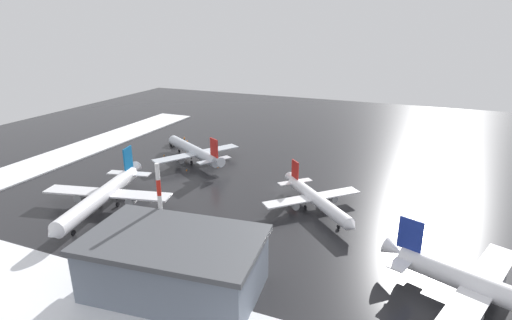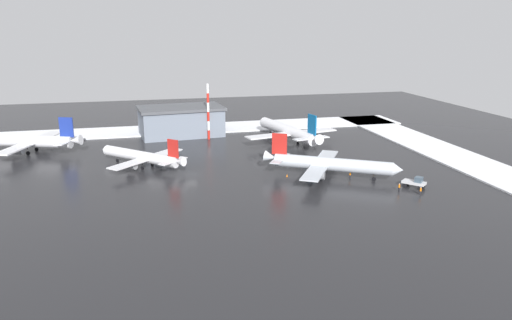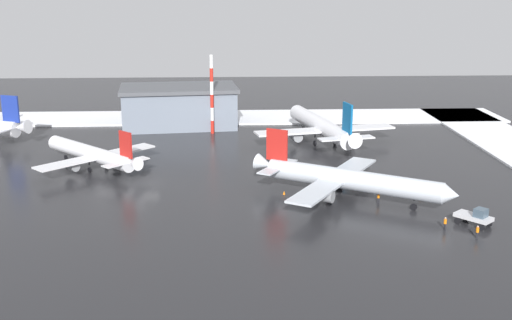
{
  "view_description": "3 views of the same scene",
  "coord_description": "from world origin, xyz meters",
  "px_view_note": "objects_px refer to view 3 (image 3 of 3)",
  "views": [
    {
      "loc": [
        27.81,
        -82.59,
        37.07
      ],
      "look_at": [
        -10.26,
        9.49,
        2.86
      ],
      "focal_mm": 28.0,
      "sensor_mm": 36.0,
      "label": 1
    },
    {
      "loc": [
        11.01,
        108.51,
        32.54
      ],
      "look_at": [
        -14.58,
        2.23,
        2.89
      ],
      "focal_mm": 35.0,
      "sensor_mm": 36.0,
      "label": 2
    },
    {
      "loc": [
        -12.35,
        96.88,
        29.72
      ],
      "look_at": [
        -16.41,
        5.38,
        4.83
      ],
      "focal_mm": 45.0,
      "sensor_mm": 36.0,
      "label": 3
    }
  ],
  "objects_px": {
    "ground_crew_mid_apron": "(445,223)",
    "traffic_cone_near_nose": "(324,182)",
    "airplane_distant_tail": "(322,126)",
    "ground_crew_beside_wing": "(378,197)",
    "ground_crew_near_tug": "(477,231)",
    "antenna_mast": "(212,95)",
    "airplane_parked_starboard": "(92,154)",
    "pushback_tug": "(475,216)",
    "traffic_cone_mid_line": "(284,193)",
    "traffic_cone_wingtip_side": "(420,197)",
    "cargo_hangar": "(179,106)",
    "airplane_foreground_jet": "(347,179)"
  },
  "relations": [
    {
      "from": "ground_crew_mid_apron",
      "to": "traffic_cone_near_nose",
      "type": "bearing_deg",
      "value": 99.05
    },
    {
      "from": "airplane_distant_tail",
      "to": "ground_crew_beside_wing",
      "type": "distance_m",
      "value": 36.96
    },
    {
      "from": "ground_crew_near_tug",
      "to": "antenna_mast",
      "type": "xyz_separation_m",
      "value": [
        33.4,
        -59.55,
        7.18
      ]
    },
    {
      "from": "airplane_parked_starboard",
      "to": "ground_crew_near_tug",
      "type": "height_order",
      "value": "airplane_parked_starboard"
    },
    {
      "from": "pushback_tug",
      "to": "traffic_cone_mid_line",
      "type": "bearing_deg",
      "value": -161.91
    },
    {
      "from": "ground_crew_mid_apron",
      "to": "traffic_cone_near_nose",
      "type": "height_order",
      "value": "ground_crew_mid_apron"
    },
    {
      "from": "ground_crew_mid_apron",
      "to": "pushback_tug",
      "type": "bearing_deg",
      "value": -5.88
    },
    {
      "from": "airplane_distant_tail",
      "to": "antenna_mast",
      "type": "xyz_separation_m",
      "value": [
        21.53,
        -9.33,
        4.86
      ]
    },
    {
      "from": "pushback_tug",
      "to": "traffic_cone_near_nose",
      "type": "xyz_separation_m",
      "value": [
        16.7,
        -19.02,
        -1.01
      ]
    },
    {
      "from": "traffic_cone_mid_line",
      "to": "antenna_mast",
      "type": "bearing_deg",
      "value": -74.54
    },
    {
      "from": "airplane_parked_starboard",
      "to": "traffic_cone_wingtip_side",
      "type": "distance_m",
      "value": 53.84
    },
    {
      "from": "cargo_hangar",
      "to": "traffic_cone_wingtip_side",
      "type": "xyz_separation_m",
      "value": [
        -38.27,
        51.82,
        -4.17
      ]
    },
    {
      "from": "cargo_hangar",
      "to": "traffic_cone_mid_line",
      "type": "distance_m",
      "value": 52.41
    },
    {
      "from": "airplane_parked_starboard",
      "to": "ground_crew_near_tug",
      "type": "xyz_separation_m",
      "value": [
        -53.03,
        33.55,
        -1.63
      ]
    },
    {
      "from": "ground_crew_mid_apron",
      "to": "traffic_cone_wingtip_side",
      "type": "height_order",
      "value": "ground_crew_mid_apron"
    },
    {
      "from": "traffic_cone_wingtip_side",
      "to": "traffic_cone_near_nose",
      "type": "bearing_deg",
      "value": -32.5
    },
    {
      "from": "airplane_distant_tail",
      "to": "traffic_cone_wingtip_side",
      "type": "bearing_deg",
      "value": -177.77
    },
    {
      "from": "ground_crew_mid_apron",
      "to": "traffic_cone_wingtip_side",
      "type": "bearing_deg",
      "value": 65.42
    },
    {
      "from": "traffic_cone_near_nose",
      "to": "traffic_cone_mid_line",
      "type": "height_order",
      "value": "same"
    },
    {
      "from": "airplane_parked_starboard",
      "to": "antenna_mast",
      "type": "distance_m",
      "value": 33.05
    },
    {
      "from": "airplane_parked_starboard",
      "to": "traffic_cone_wingtip_side",
      "type": "relative_size",
      "value": 37.86
    },
    {
      "from": "airplane_distant_tail",
      "to": "ground_crew_near_tug",
      "type": "height_order",
      "value": "airplane_distant_tail"
    },
    {
      "from": "ground_crew_near_tug",
      "to": "pushback_tug",
      "type": "bearing_deg",
      "value": -53.28
    },
    {
      "from": "airplane_parked_starboard",
      "to": "traffic_cone_mid_line",
      "type": "xyz_separation_m",
      "value": [
        -31.06,
        15.33,
        -2.32
      ]
    },
    {
      "from": "airplane_foreground_jet",
      "to": "ground_crew_beside_wing",
      "type": "relative_size",
      "value": 16.1
    },
    {
      "from": "traffic_cone_near_nose",
      "to": "antenna_mast",
      "type": "bearing_deg",
      "value": -63.5
    },
    {
      "from": "ground_crew_mid_apron",
      "to": "traffic_cone_near_nose",
      "type": "distance_m",
      "value": 23.78
    },
    {
      "from": "ground_crew_near_tug",
      "to": "traffic_cone_near_nose",
      "type": "relative_size",
      "value": 3.11
    },
    {
      "from": "pushback_tug",
      "to": "ground_crew_near_tug",
      "type": "relative_size",
      "value": 2.87
    },
    {
      "from": "pushback_tug",
      "to": "airplane_distant_tail",
      "type": "bearing_deg",
      "value": 154.99
    },
    {
      "from": "airplane_distant_tail",
      "to": "airplane_parked_starboard",
      "type": "xyz_separation_m",
      "value": [
        41.16,
        16.67,
        -0.69
      ]
    },
    {
      "from": "pushback_tug",
      "to": "ground_crew_beside_wing",
      "type": "height_order",
      "value": "pushback_tug"
    },
    {
      "from": "ground_crew_near_tug",
      "to": "ground_crew_beside_wing",
      "type": "bearing_deg",
      "value": -1.87
    },
    {
      "from": "ground_crew_near_tug",
      "to": "ground_crew_beside_wing",
      "type": "height_order",
      "value": "same"
    },
    {
      "from": "airplane_parked_starboard",
      "to": "traffic_cone_mid_line",
      "type": "height_order",
      "value": "airplane_parked_starboard"
    },
    {
      "from": "pushback_tug",
      "to": "ground_crew_beside_wing",
      "type": "bearing_deg",
      "value": -172.38
    },
    {
      "from": "airplane_distant_tail",
      "to": "pushback_tug",
      "type": "distance_m",
      "value": 47.82
    },
    {
      "from": "antenna_mast",
      "to": "cargo_hangar",
      "type": "height_order",
      "value": "antenna_mast"
    },
    {
      "from": "airplane_distant_tail",
      "to": "ground_crew_beside_wing",
      "type": "relative_size",
      "value": 19.42
    },
    {
      "from": "traffic_cone_wingtip_side",
      "to": "cargo_hangar",
      "type": "bearing_deg",
      "value": -53.56
    },
    {
      "from": "airplane_parked_starboard",
      "to": "cargo_hangar",
      "type": "distance_m",
      "value": 35.65
    },
    {
      "from": "pushback_tug",
      "to": "cargo_hangar",
      "type": "distance_m",
      "value": 75.56
    },
    {
      "from": "airplane_parked_starboard",
      "to": "ground_crew_mid_apron",
      "type": "bearing_deg",
      "value": -165.98
    },
    {
      "from": "airplane_foreground_jet",
      "to": "antenna_mast",
      "type": "height_order",
      "value": "antenna_mast"
    },
    {
      "from": "traffic_cone_near_nose",
      "to": "traffic_cone_mid_line",
      "type": "xyz_separation_m",
      "value": [
        6.63,
        5.11,
        0.0
      ]
    },
    {
      "from": "antenna_mast",
      "to": "traffic_cone_near_nose",
      "type": "xyz_separation_m",
      "value": [
        -18.06,
        36.22,
        -7.88
      ]
    },
    {
      "from": "traffic_cone_near_nose",
      "to": "cargo_hangar",
      "type": "bearing_deg",
      "value": -59.78
    },
    {
      "from": "ground_crew_near_tug",
      "to": "ground_crew_mid_apron",
      "type": "bearing_deg",
      "value": 8.59
    },
    {
      "from": "antenna_mast",
      "to": "traffic_cone_mid_line",
      "type": "bearing_deg",
      "value": 105.46
    },
    {
      "from": "antenna_mast",
      "to": "airplane_foreground_jet",
      "type": "bearing_deg",
      "value": 114.73
    }
  ]
}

